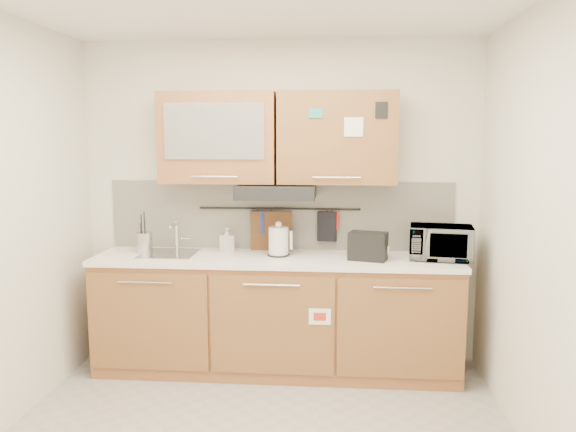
# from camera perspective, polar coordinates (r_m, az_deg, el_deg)

# --- Properties ---
(wall_back) EXTENTS (3.20, 0.00, 3.20)m
(wall_back) POSITION_cam_1_polar(r_m,az_deg,el_deg) (4.59, -0.84, 1.33)
(wall_back) COLOR silver
(wall_back) RESTS_ON ground
(wall_right) EXTENTS (0.00, 3.00, 3.00)m
(wall_right) POSITION_cam_1_polar(r_m,az_deg,el_deg) (3.30, 25.21, -2.15)
(wall_right) COLOR silver
(wall_right) RESTS_ON ground
(base_cabinet) EXTENTS (2.80, 0.64, 0.88)m
(base_cabinet) POSITION_cam_1_polar(r_m,az_deg,el_deg) (4.49, -1.20, -10.55)
(base_cabinet) COLOR #A6663B
(base_cabinet) RESTS_ON floor
(countertop) EXTENTS (2.82, 0.62, 0.04)m
(countertop) POSITION_cam_1_polar(r_m,az_deg,el_deg) (4.36, -1.23, -4.39)
(countertop) COLOR white
(countertop) RESTS_ON base_cabinet
(backsplash) EXTENTS (2.80, 0.02, 0.56)m
(backsplash) POSITION_cam_1_polar(r_m,az_deg,el_deg) (4.59, -0.85, 0.07)
(backsplash) COLOR silver
(backsplash) RESTS_ON countertop
(upper_cabinets) EXTENTS (1.82, 0.37, 0.70)m
(upper_cabinets) POSITION_cam_1_polar(r_m,az_deg,el_deg) (4.39, -1.15, 7.95)
(upper_cabinets) COLOR #A6663B
(upper_cabinets) RESTS_ON wall_back
(range_hood) EXTENTS (0.60, 0.46, 0.10)m
(range_hood) POSITION_cam_1_polar(r_m,az_deg,el_deg) (4.33, -1.16, 2.51)
(range_hood) COLOR black
(range_hood) RESTS_ON upper_cabinets
(sink) EXTENTS (0.42, 0.40, 0.26)m
(sink) POSITION_cam_1_polar(r_m,az_deg,el_deg) (4.53, -11.96, -3.75)
(sink) COLOR silver
(sink) RESTS_ON countertop
(utensil_rail) EXTENTS (1.30, 0.02, 0.02)m
(utensil_rail) POSITION_cam_1_polar(r_m,az_deg,el_deg) (4.55, -0.90, 0.75)
(utensil_rail) COLOR black
(utensil_rail) RESTS_ON backsplash
(utensil_crock) EXTENTS (0.13, 0.13, 0.33)m
(utensil_crock) POSITION_cam_1_polar(r_m,az_deg,el_deg) (4.63, -14.40, -2.59)
(utensil_crock) COLOR #A9A9AD
(utensil_crock) RESTS_ON countertop
(kettle) EXTENTS (0.20, 0.17, 0.27)m
(kettle) POSITION_cam_1_polar(r_m,az_deg,el_deg) (4.36, -0.95, -2.65)
(kettle) COLOR silver
(kettle) RESTS_ON countertop
(toaster) EXTENTS (0.31, 0.23, 0.21)m
(toaster) POSITION_cam_1_polar(r_m,az_deg,el_deg) (4.25, 8.13, -3.02)
(toaster) COLOR black
(toaster) RESTS_ON countertop
(microwave) EXTENTS (0.50, 0.37, 0.25)m
(microwave) POSITION_cam_1_polar(r_m,az_deg,el_deg) (4.39, 15.25, -2.62)
(microwave) COLOR #999999
(microwave) RESTS_ON countertop
(soap_bottle) EXTENTS (0.12, 0.12, 0.19)m
(soap_bottle) POSITION_cam_1_polar(r_m,az_deg,el_deg) (4.55, -6.23, -2.39)
(soap_bottle) COLOR #999999
(soap_bottle) RESTS_ON countertop
(cutting_board) EXTENTS (0.33, 0.05, 0.41)m
(cutting_board) POSITION_cam_1_polar(r_m,az_deg,el_deg) (4.58, -1.72, -2.07)
(cutting_board) COLOR brown
(cutting_board) RESTS_ON utensil_rail
(oven_mitt) EXTENTS (0.12, 0.05, 0.19)m
(oven_mitt) POSITION_cam_1_polar(r_m,az_deg,el_deg) (4.57, -3.10, -0.67)
(oven_mitt) COLOR navy
(oven_mitt) RESTS_ON utensil_rail
(dark_pouch) EXTENTS (0.16, 0.07, 0.24)m
(dark_pouch) POSITION_cam_1_polar(r_m,az_deg,el_deg) (4.53, 3.98, -1.07)
(dark_pouch) COLOR black
(dark_pouch) RESTS_ON utensil_rail
(pot_holder) EXTENTS (0.12, 0.02, 0.15)m
(pot_holder) POSITION_cam_1_polar(r_m,az_deg,el_deg) (4.53, 4.42, -0.49)
(pot_holder) COLOR red
(pot_holder) RESTS_ON utensil_rail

